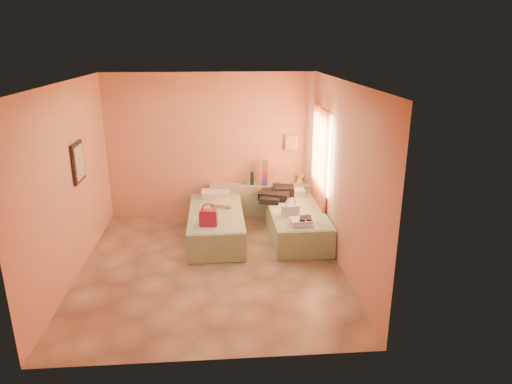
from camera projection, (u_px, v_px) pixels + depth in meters
ground at (212, 265)px, 7.14m from camera, size 4.50×4.50×0.00m
room_walls at (222, 145)px, 7.13m from camera, size 4.02×4.51×2.81m
headboard_ledge at (262, 200)px, 9.10m from camera, size 2.05×0.30×0.65m
bed_left at (216, 225)px, 8.07m from camera, size 0.92×2.01×0.50m
bed_right at (296, 222)px, 8.17m from camera, size 0.92×2.01×0.50m
water_bottle at (252, 178)px, 8.93m from camera, size 0.09×0.09×0.26m
rainbow_box at (265, 173)px, 8.89m from camera, size 0.12×0.12×0.49m
small_dish at (245, 183)px, 9.01m from camera, size 0.12×0.12×0.03m
green_book at (276, 184)px, 8.99m from camera, size 0.17×0.13×0.03m
flower_vase at (300, 177)px, 9.07m from camera, size 0.22×0.22×0.23m
magenta_handbag at (209, 217)px, 7.35m from camera, size 0.30×0.20×0.27m
khaki_garment at (224, 204)px, 8.26m from camera, size 0.46×0.42×0.06m
clothes_pile at (277, 194)px, 8.61m from camera, size 0.70×0.70×0.18m
blue_handbag at (290, 211)px, 7.75m from camera, size 0.30×0.16×0.19m
towel_stack at (302, 222)px, 7.37m from camera, size 0.36×0.31×0.10m
sandal_pair at (306, 218)px, 7.38m from camera, size 0.22×0.26×0.02m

